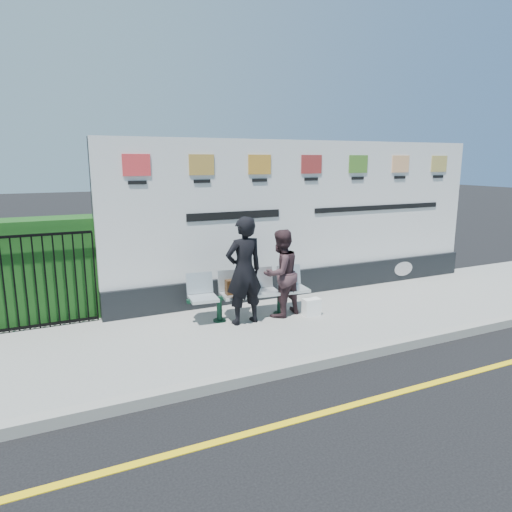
% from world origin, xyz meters
% --- Properties ---
extents(ground, '(80.00, 80.00, 0.00)m').
position_xyz_m(ground, '(0.00, 0.00, 0.00)').
color(ground, black).
extents(pavement, '(14.00, 3.00, 0.12)m').
position_xyz_m(pavement, '(0.00, 2.50, 0.06)').
color(pavement, gray).
rests_on(pavement, ground).
extents(kerb, '(14.00, 0.18, 0.14)m').
position_xyz_m(kerb, '(0.00, 1.00, 0.07)').
color(kerb, gray).
rests_on(kerb, ground).
extents(yellow_line, '(14.00, 0.10, 0.01)m').
position_xyz_m(yellow_line, '(0.00, 0.00, 0.00)').
color(yellow_line, yellow).
rests_on(yellow_line, ground).
extents(billboard, '(8.00, 0.30, 3.00)m').
position_xyz_m(billboard, '(0.50, 3.85, 1.42)').
color(billboard, black).
rests_on(billboard, pavement).
extents(hedge, '(2.35, 0.70, 1.70)m').
position_xyz_m(hedge, '(-4.58, 4.30, 0.97)').
color(hedge, '#184615').
rests_on(hedge, pavement).
extents(railing, '(2.05, 0.06, 1.54)m').
position_xyz_m(railing, '(-4.58, 3.85, 0.89)').
color(railing, black).
rests_on(railing, pavement).
extents(bench, '(2.11, 0.73, 0.44)m').
position_xyz_m(bench, '(-1.18, 2.92, 0.34)').
color(bench, silver).
rests_on(bench, pavement).
extents(woman_left, '(0.68, 0.48, 1.76)m').
position_xyz_m(woman_left, '(-1.38, 2.71, 1.00)').
color(woman_left, black).
rests_on(woman_left, pavement).
extents(woman_right, '(0.87, 0.76, 1.50)m').
position_xyz_m(woman_right, '(-0.67, 2.79, 0.87)').
color(woman_right, '#392529').
rests_on(woman_right, pavement).
extents(handbag_brown, '(0.32, 0.15, 0.24)m').
position_xyz_m(handbag_brown, '(-1.45, 2.94, 0.68)').
color(handbag_brown, '#311D0D').
rests_on(handbag_brown, bench).
extents(carrier_bag_white, '(0.30, 0.18, 0.30)m').
position_xyz_m(carrier_bag_white, '(-0.18, 2.56, 0.27)').
color(carrier_bag_white, white).
rests_on(carrier_bag_white, pavement).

